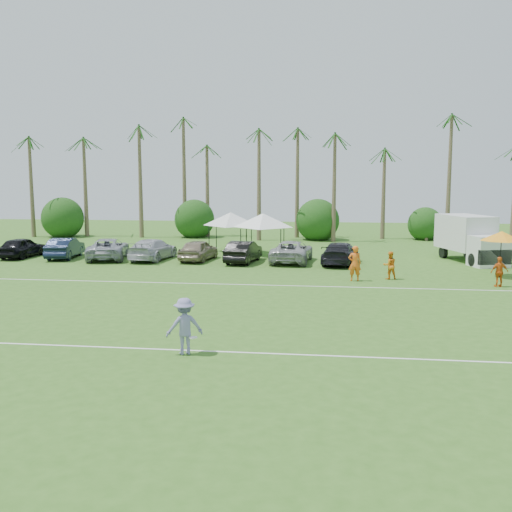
# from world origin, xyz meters

# --- Properties ---
(ground) EXTENTS (120.00, 120.00, 0.00)m
(ground) POSITION_xyz_m (0.00, 0.00, 0.00)
(ground) COLOR #34621D
(ground) RESTS_ON ground
(field_lines) EXTENTS (80.00, 12.10, 0.01)m
(field_lines) POSITION_xyz_m (0.00, 8.00, 0.01)
(field_lines) COLOR white
(field_lines) RESTS_ON ground
(palm_tree_0) EXTENTS (2.40, 2.40, 8.90)m
(palm_tree_0) POSITION_xyz_m (-22.00, 38.00, 7.48)
(palm_tree_0) COLOR brown
(palm_tree_0) RESTS_ON ground
(palm_tree_1) EXTENTS (2.40, 2.40, 9.90)m
(palm_tree_1) POSITION_xyz_m (-17.00, 38.00, 8.35)
(palm_tree_1) COLOR brown
(palm_tree_1) RESTS_ON ground
(palm_tree_2) EXTENTS (2.40, 2.40, 10.90)m
(palm_tree_2) POSITION_xyz_m (-12.00, 38.00, 9.21)
(palm_tree_2) COLOR brown
(palm_tree_2) RESTS_ON ground
(palm_tree_3) EXTENTS (2.40, 2.40, 11.90)m
(palm_tree_3) POSITION_xyz_m (-8.00, 38.00, 10.06)
(palm_tree_3) COLOR brown
(palm_tree_3) RESTS_ON ground
(palm_tree_4) EXTENTS (2.40, 2.40, 8.90)m
(palm_tree_4) POSITION_xyz_m (-4.00, 38.00, 7.48)
(palm_tree_4) COLOR brown
(palm_tree_4) RESTS_ON ground
(palm_tree_5) EXTENTS (2.40, 2.40, 9.90)m
(palm_tree_5) POSITION_xyz_m (0.00, 38.00, 8.35)
(palm_tree_5) COLOR brown
(palm_tree_5) RESTS_ON ground
(palm_tree_6) EXTENTS (2.40, 2.40, 10.90)m
(palm_tree_6) POSITION_xyz_m (4.00, 38.00, 9.21)
(palm_tree_6) COLOR brown
(palm_tree_6) RESTS_ON ground
(palm_tree_7) EXTENTS (2.40, 2.40, 11.90)m
(palm_tree_7) POSITION_xyz_m (8.00, 38.00, 10.06)
(palm_tree_7) COLOR brown
(palm_tree_7) RESTS_ON ground
(palm_tree_8) EXTENTS (2.40, 2.40, 8.90)m
(palm_tree_8) POSITION_xyz_m (13.00, 38.00, 7.48)
(palm_tree_8) COLOR brown
(palm_tree_8) RESTS_ON ground
(palm_tree_9) EXTENTS (2.40, 2.40, 9.90)m
(palm_tree_9) POSITION_xyz_m (18.00, 38.00, 8.35)
(palm_tree_9) COLOR brown
(palm_tree_9) RESTS_ON ground
(palm_tree_10) EXTENTS (2.40, 2.40, 10.90)m
(palm_tree_10) POSITION_xyz_m (23.00, 38.00, 9.21)
(palm_tree_10) COLOR brown
(palm_tree_10) RESTS_ON ground
(bush_tree_0) EXTENTS (4.00, 4.00, 4.00)m
(bush_tree_0) POSITION_xyz_m (-19.00, 39.00, 1.80)
(bush_tree_0) COLOR brown
(bush_tree_0) RESTS_ON ground
(bush_tree_1) EXTENTS (4.00, 4.00, 4.00)m
(bush_tree_1) POSITION_xyz_m (-6.00, 39.00, 1.80)
(bush_tree_1) COLOR brown
(bush_tree_1) RESTS_ON ground
(bush_tree_2) EXTENTS (4.00, 4.00, 4.00)m
(bush_tree_2) POSITION_xyz_m (6.00, 39.00, 1.80)
(bush_tree_2) COLOR brown
(bush_tree_2) RESTS_ON ground
(bush_tree_3) EXTENTS (4.00, 4.00, 4.00)m
(bush_tree_3) POSITION_xyz_m (16.00, 39.00, 1.80)
(bush_tree_3) COLOR brown
(bush_tree_3) RESTS_ON ground
(sideline_player_a) EXTENTS (0.77, 0.55, 1.98)m
(sideline_player_a) POSITION_xyz_m (8.50, 15.95, 0.99)
(sideline_player_a) COLOR orange
(sideline_player_a) RESTS_ON ground
(sideline_player_b) EXTENTS (0.89, 0.77, 1.59)m
(sideline_player_b) POSITION_xyz_m (10.50, 16.75, 0.80)
(sideline_player_b) COLOR orange
(sideline_player_b) RESTS_ON ground
(sideline_player_c) EXTENTS (1.00, 0.57, 1.61)m
(sideline_player_c) POSITION_xyz_m (16.00, 15.10, 0.80)
(sideline_player_c) COLOR #D96018
(sideline_player_c) RESTS_ON ground
(box_truck) EXTENTS (3.96, 6.52, 3.15)m
(box_truck) POSITION_xyz_m (16.72, 24.58, 1.69)
(box_truck) COLOR silver
(box_truck) RESTS_ON ground
(canopy_tent_left) EXTENTS (4.43, 4.43, 3.59)m
(canopy_tent_left) POSITION_xyz_m (-0.58, 27.97, 3.07)
(canopy_tent_left) COLOR black
(canopy_tent_left) RESTS_ON ground
(canopy_tent_right) EXTENTS (4.49, 4.49, 3.64)m
(canopy_tent_right) POSITION_xyz_m (2.15, 26.26, 3.12)
(canopy_tent_right) COLOR black
(canopy_tent_right) RESTS_ON ground
(market_umbrella) EXTENTS (2.41, 2.41, 2.68)m
(market_umbrella) POSITION_xyz_m (16.91, 18.25, 2.40)
(market_umbrella) COLOR black
(market_umbrella) RESTS_ON ground
(frisbee_player) EXTENTS (1.38, 1.12, 1.85)m
(frisbee_player) POSITION_xyz_m (2.43, 1.64, 0.93)
(frisbee_player) COLOR #7E7BAF
(frisbee_player) RESTS_ON ground
(parked_car_0) EXTENTS (2.03, 4.45, 1.48)m
(parked_car_0) POSITION_xyz_m (-15.04, 22.64, 0.74)
(parked_car_0) COLOR black
(parked_car_0) RESTS_ON ground
(parked_car_1) EXTENTS (2.13, 4.66, 1.48)m
(parked_car_1) POSITION_xyz_m (-11.78, 22.72, 0.74)
(parked_car_1) COLOR #111B32
(parked_car_1) RESTS_ON ground
(parked_car_2) EXTENTS (3.59, 5.75, 1.48)m
(parked_car_2) POSITION_xyz_m (-8.52, 22.65, 0.74)
(parked_car_2) COLOR #9699A3
(parked_car_2) RESTS_ON ground
(parked_car_3) EXTENTS (2.62, 5.30, 1.48)m
(parked_car_3) POSITION_xyz_m (-5.25, 22.68, 0.74)
(parked_car_3) COLOR #B3B3BD
(parked_car_3) RESTS_ON ground
(parked_car_4) EXTENTS (2.30, 4.54, 1.48)m
(parked_car_4) POSITION_xyz_m (-1.99, 22.75, 0.74)
(parked_car_4) COLOR gray
(parked_car_4) RESTS_ON ground
(parked_car_5) EXTENTS (2.13, 4.66, 1.48)m
(parked_car_5) POSITION_xyz_m (1.28, 22.21, 0.74)
(parked_car_5) COLOR black
(parked_car_5) RESTS_ON ground
(parked_car_6) EXTENTS (2.85, 5.50, 1.48)m
(parked_car_6) POSITION_xyz_m (4.54, 22.75, 0.74)
(parked_car_6) COLOR #A5A6A6
(parked_car_6) RESTS_ON ground
(parked_car_7) EXTENTS (2.78, 5.35, 1.48)m
(parked_car_7) POSITION_xyz_m (7.81, 22.25, 0.74)
(parked_car_7) COLOR black
(parked_car_7) RESTS_ON ground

